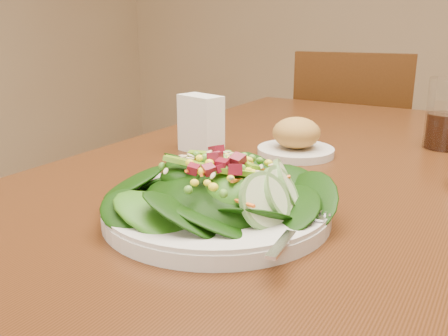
{
  "coord_description": "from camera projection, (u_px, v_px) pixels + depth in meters",
  "views": [
    {
      "loc": [
        0.28,
        -0.85,
        1.01
      ],
      "look_at": [
        -0.04,
        -0.29,
        0.82
      ],
      "focal_mm": 40.0,
      "sensor_mm": 36.0,
      "label": 1
    }
  ],
  "objects": [
    {
      "name": "chair_far",
      "position": [
        349.0,
        164.0,
        1.89
      ],
      "size": [
        0.48,
        0.49,
        0.9
      ],
      "rotation": [
        0.0,
        0.0,
        3.32
      ],
      "color": "#381C08",
      "rests_on": "ground_plane"
    },
    {
      "name": "bread_plate",
      "position": [
        296.0,
        140.0,
        0.98
      ],
      "size": [
        0.15,
        0.15,
        0.08
      ],
      "color": "silver",
      "rests_on": "dining_table"
    },
    {
      "name": "napkin_holder",
      "position": [
        201.0,
        122.0,
        1.0
      ],
      "size": [
        0.1,
        0.07,
        0.11
      ],
      "rotation": [
        0.0,
        0.0,
        -0.26
      ],
      "color": "white",
      "rests_on": "dining_table"
    },
    {
      "name": "drinking_glass",
      "position": [
        446.0,
        119.0,
        1.02
      ],
      "size": [
        0.08,
        0.08,
        0.15
      ],
      "color": "silver",
      "rests_on": "dining_table"
    },
    {
      "name": "dining_table",
      "position": [
        320.0,
        217.0,
        0.94
      ],
      "size": [
        0.9,
        1.4,
        0.75
      ],
      "color": "#492411",
      "rests_on": "ground_plane"
    },
    {
      "name": "salad_plate",
      "position": [
        223.0,
        197.0,
        0.66
      ],
      "size": [
        0.31,
        0.31,
        0.09
      ],
      "rotation": [
        0.0,
        0.0,
        0.18
      ],
      "color": "silver",
      "rests_on": "dining_table"
    }
  ]
}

